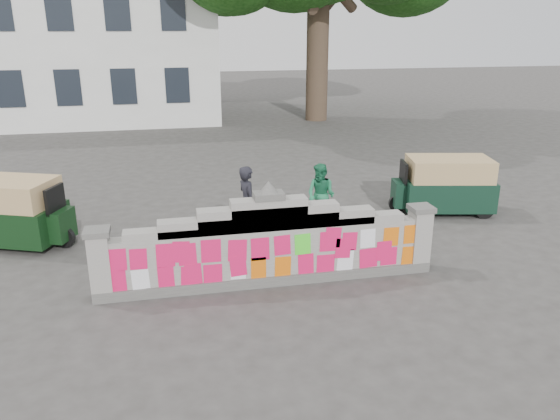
# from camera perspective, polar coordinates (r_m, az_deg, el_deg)

# --- Properties ---
(ground) EXTENTS (100.00, 100.00, 0.00)m
(ground) POSITION_cam_1_polar(r_m,az_deg,el_deg) (10.48, -1.13, -7.59)
(ground) COLOR #383533
(ground) RESTS_ON ground
(parapet_wall) EXTENTS (6.48, 0.44, 2.01)m
(parapet_wall) POSITION_cam_1_polar(r_m,az_deg,el_deg) (10.17, -1.15, -3.82)
(parapet_wall) COLOR #4C4C49
(parapet_wall) RESTS_ON ground
(building) EXTENTS (16.00, 10.00, 8.90)m
(building) POSITION_cam_1_polar(r_m,az_deg,el_deg) (31.65, -22.61, 16.26)
(building) COLOR silver
(building) RESTS_ON ground
(cyclist_bike) EXTENTS (1.92, 1.06, 0.96)m
(cyclist_bike) POSITION_cam_1_polar(r_m,az_deg,el_deg) (11.80, -3.36, -1.99)
(cyclist_bike) COLOR black
(cyclist_bike) RESTS_ON ground
(cyclist_rider) EXTENTS (0.52, 0.67, 1.62)m
(cyclist_rider) POSITION_cam_1_polar(r_m,az_deg,el_deg) (11.68, -3.39, -0.46)
(cyclist_rider) COLOR black
(cyclist_rider) RESTS_ON ground
(pedestrian) EXTENTS (0.93, 0.94, 1.53)m
(pedestrian) POSITION_cam_1_polar(r_m,az_deg,el_deg) (13.17, 4.29, 1.55)
(pedestrian) COLOR #20774D
(pedestrian) RESTS_ON ground
(rickshaw_left) EXTENTS (2.77, 2.02, 1.49)m
(rickshaw_left) POSITION_cam_1_polar(r_m,az_deg,el_deg) (13.38, -26.40, -0.11)
(rickshaw_left) COLOR black
(rickshaw_left) RESTS_ON ground
(rickshaw_right) EXTENTS (2.69, 1.65, 1.45)m
(rickshaw_right) POSITION_cam_1_polar(r_m,az_deg,el_deg) (14.73, 16.86, 2.58)
(rickshaw_right) COLOR black
(rickshaw_right) RESTS_ON ground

